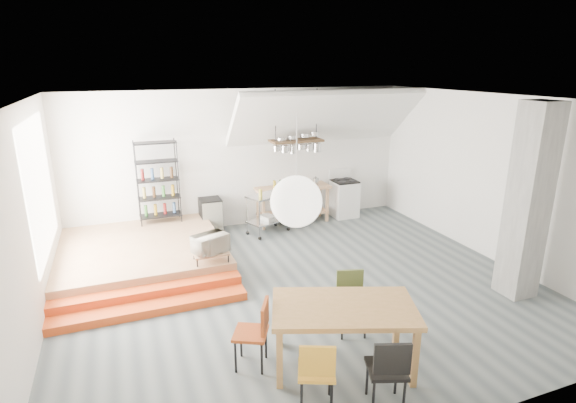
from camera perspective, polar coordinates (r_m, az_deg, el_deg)
name	(u,v)px	position (r m, az deg, el deg)	size (l,w,h in m)	color
floor	(301,286)	(7.98, 1.62, -10.72)	(8.00, 8.00, 0.00)	#4D5659
wall_back	(244,159)	(10.59, -5.64, 5.40)	(8.00, 0.04, 3.20)	silver
wall_left	(26,229)	(6.96, -30.36, -3.07)	(0.04, 7.00, 3.20)	silver
wall_right	(491,178)	(9.61, 24.33, 2.77)	(0.04, 7.00, 3.20)	silver
ceiling	(302,99)	(7.08, 1.83, 12.86)	(8.00, 7.00, 0.02)	white
slope_ceiling	(325,118)	(10.52, 4.77, 10.58)	(4.40, 1.80, 0.15)	white
window_pane	(40,187)	(8.33, -28.97, 1.57)	(0.02, 2.50, 2.20)	white
platform	(142,254)	(9.21, -18.02, -6.31)	(3.00, 3.00, 0.40)	#A57652
step_lower	(152,308)	(7.51, -16.92, -12.84)	(3.00, 0.35, 0.13)	#D54919
step_upper	(149,294)	(7.78, -17.18, -11.19)	(3.00, 0.35, 0.27)	#D54919
concrete_column	(528,203)	(8.13, 28.19, -0.11)	(0.50, 0.50, 3.20)	slate
kitchen_counter	(293,198)	(10.84, 0.61, 0.45)	(1.80, 0.60, 0.91)	#A57652
stove	(344,198)	(11.46, 7.12, 0.47)	(0.60, 0.60, 1.18)	white
pot_rack	(298,144)	(10.35, 1.24, 7.32)	(1.20, 0.50, 1.43)	#3B2717
wire_shelving	(158,181)	(10.03, -16.21, 2.55)	(0.88, 0.38, 1.80)	black
microwave_shelf	(211,253)	(8.03, -9.78, -6.47)	(0.60, 0.40, 0.16)	#A57652
paper_lantern	(296,202)	(5.16, 1.06, 0.00)	(0.60, 0.60, 0.60)	white
dining_table	(344,312)	(5.79, 7.10, -13.80)	(2.01, 1.55, 0.84)	olive
chair_mustard	(317,369)	(5.22, 3.67, -20.46)	(0.54, 0.54, 0.89)	#BA821F
chair_black	(389,367)	(5.32, 12.65, -19.85)	(0.54, 0.54, 0.92)	black
chair_olive	(351,296)	(6.61, 8.00, -11.84)	(0.51, 0.51, 0.90)	#4B5729
chair_red	(256,328)	(5.86, -4.04, -15.78)	(0.56, 0.56, 0.91)	#9F3F16
rolling_cart	(268,208)	(10.19, -2.59, -0.86)	(1.04, 0.81, 0.91)	silver
mini_fridge	(211,216)	(10.42, -9.78, -1.78)	(0.47, 0.47, 0.81)	black
microwave	(210,244)	(7.96, -9.84, -5.28)	(0.58, 0.39, 0.32)	beige
bowl	(291,186)	(10.69, 0.34, 1.94)	(0.22, 0.22, 0.05)	silver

